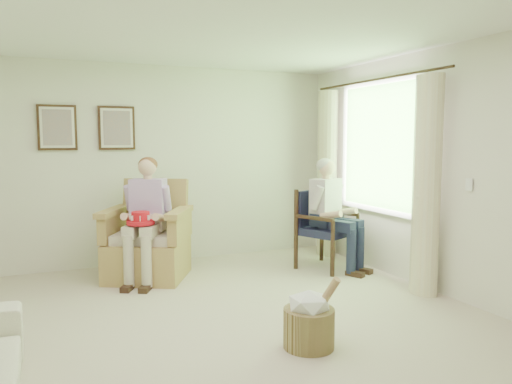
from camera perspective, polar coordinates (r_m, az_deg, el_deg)
floor at (r=4.38m, az=-3.63°, el=-16.00°), size 5.50×5.50×0.00m
back_wall at (r=6.71m, az=-11.75°, el=3.03°), size 5.00×0.04×2.60m
right_wall at (r=5.45m, az=21.84°, el=2.03°), size 0.04×5.50×2.60m
ceiling at (r=4.16m, az=-3.88°, el=19.34°), size 5.00×5.50×0.02m
window at (r=6.31m, az=13.92°, el=5.38°), size 0.13×2.50×1.63m
curtain_left at (r=5.50m, az=18.91°, el=0.61°), size 0.34×0.34×2.30m
curtain_right at (r=7.06m, az=8.13°, el=2.03°), size 0.34×0.34×2.30m
framed_print_left at (r=6.53m, az=-21.77°, el=6.86°), size 0.45×0.05×0.55m
framed_print_right at (r=6.59m, az=-15.63°, el=7.06°), size 0.45×0.05×0.55m
wicker_armchair at (r=6.10m, az=-12.37°, el=-6.14°), size 0.90×0.90×1.16m
wood_armchair at (r=6.48m, az=7.72°, el=-3.79°), size 0.64×0.60×0.98m
person_wicker at (r=5.87m, az=-12.18°, el=-1.97°), size 0.40×0.63×1.41m
person_dark at (r=6.30m, az=8.52°, el=-1.61°), size 0.40×0.62×1.37m
red_hat at (r=5.69m, az=-13.05°, el=-3.07°), size 0.31×0.31×0.14m
hatbox at (r=4.08m, az=6.10°, el=-14.23°), size 0.49×0.49×0.59m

